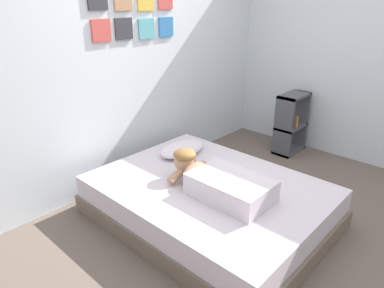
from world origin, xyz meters
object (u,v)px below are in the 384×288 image
bed (209,201)px  person_lying (217,180)px  bookshelf (291,123)px  pillow (182,149)px  coffee_cup (191,154)px  cell_phone (245,179)px

bed → person_lying: bearing=-115.3°
person_lying → bookshelf: bearing=10.1°
pillow → coffee_cup: 0.14m
pillow → bookshelf: bearing=-14.4°
coffee_cup → bookshelf: (1.55, -0.26, -0.01)m
bed → cell_phone: (0.27, -0.19, 0.19)m
bed → pillow: size_ratio=3.77×
person_lying → cell_phone: (0.33, -0.05, -0.10)m
bookshelf → coffee_cup: bearing=170.5°
pillow → bookshelf: 1.59m
pillow → person_lying: 0.81m
bed → pillow: bearing=64.8°
pillow → coffee_cup: bearing=-97.0°
bed → bookshelf: (1.82, 0.20, 0.20)m
pillow → bed: bearing=-115.2°
pillow → cell_phone: bearing=-90.7°
cell_phone → bookshelf: bookshelf is taller
pillow → cell_phone: 0.79m
pillow → person_lying: bearing=-115.2°
person_lying → coffee_cup: (0.33, 0.60, -0.07)m
cell_phone → bed: bearing=145.6°
bed → coffee_cup: size_ratio=15.70×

